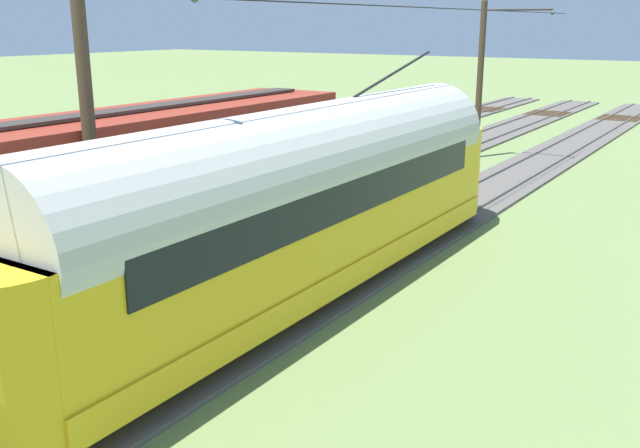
{
  "coord_description": "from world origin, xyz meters",
  "views": [
    {
      "loc": [
        -13.24,
        18.48,
        6.01
      ],
      "look_at": [
        -4.63,
        5.12,
        1.51
      ],
      "focal_mm": 39.92,
      "sensor_mm": 36.0,
      "label": 1
    }
  ],
  "objects_px": {
    "boxcar_adjacent": "(150,180)",
    "catenary_pole_mid_near": "(93,144)",
    "vintage_streetcar": "(302,199)",
    "catenary_pole_foreground": "(482,77)"
  },
  "relations": [
    {
      "from": "boxcar_adjacent",
      "to": "catenary_pole_mid_near",
      "type": "bearing_deg",
      "value": 119.13
    },
    {
      "from": "vintage_streetcar",
      "to": "catenary_pole_foreground",
      "type": "xyz_separation_m",
      "value": [
        2.9,
        -18.76,
        1.4
      ]
    },
    {
      "from": "vintage_streetcar",
      "to": "catenary_pole_foreground",
      "type": "relative_size",
      "value": 2.5
    },
    {
      "from": "catenary_pole_foreground",
      "to": "catenary_pole_mid_near",
      "type": "distance_m",
      "value": 21.93
    },
    {
      "from": "vintage_streetcar",
      "to": "boxcar_adjacent",
      "type": "relative_size",
      "value": 1.31
    },
    {
      "from": "catenary_pole_foreground",
      "to": "vintage_streetcar",
      "type": "bearing_deg",
      "value": 98.78
    },
    {
      "from": "boxcar_adjacent",
      "to": "catenary_pole_foreground",
      "type": "height_order",
      "value": "catenary_pole_foreground"
    },
    {
      "from": "vintage_streetcar",
      "to": "boxcar_adjacent",
      "type": "bearing_deg",
      "value": 0.43
    },
    {
      "from": "boxcar_adjacent",
      "to": "catenary_pole_mid_near",
      "type": "distance_m",
      "value": 3.89
    },
    {
      "from": "vintage_streetcar",
      "to": "boxcar_adjacent",
      "type": "distance_m",
      "value": 4.64
    }
  ]
}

